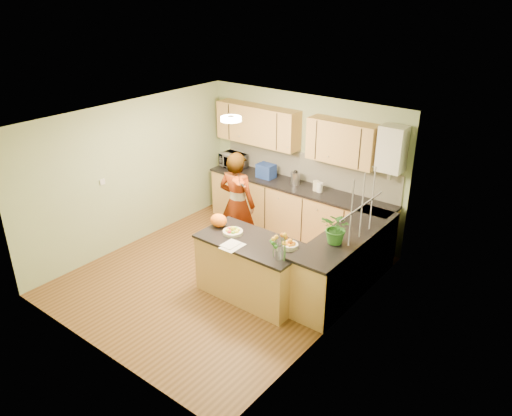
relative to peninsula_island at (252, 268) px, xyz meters
The scene contains 28 objects.
floor 0.83m from the peninsula_island, behind, with size 4.50×4.50×0.00m, color #553618.
ceiling 2.16m from the peninsula_island, behind, with size 4.00×4.50×0.02m, color white.
wall_back 2.58m from the peninsula_island, 106.27° to the left, with size 4.00×0.02×2.50m, color #95A475.
wall_front 2.39m from the peninsula_island, 107.71° to the right, with size 4.00×0.02×2.50m, color #95A475.
wall_left 2.80m from the peninsula_island, behind, with size 0.02×4.50×2.50m, color #95A475.
wall_right 1.54m from the peninsula_island, ahead, with size 0.02×4.50×2.50m, color #95A475.
back_counter 2.13m from the peninsula_island, 105.95° to the left, with size 3.64×0.62×0.94m.
right_counter 1.39m from the peninsula_island, 43.19° to the left, with size 0.62×2.24×0.94m.
splashback 2.52m from the peninsula_island, 104.09° to the left, with size 3.60×0.02×0.52m, color silver.
upper_cabinets 2.73m from the peninsula_island, 111.57° to the left, with size 3.20×0.34×0.70m.
boiler 2.81m from the peninsula_island, 65.17° to the left, with size 0.40×0.30×0.86m.
window_right 1.84m from the peninsula_island, 28.22° to the left, with size 0.01×1.30×1.05m.
light_switch 2.85m from the peninsula_island, 169.42° to the right, with size 0.02×0.09×0.09m, color silver.
ceiling_lamp 2.16m from the peninsula_island, 149.69° to the left, with size 0.30×0.30×0.07m.
peninsula_island is the anchor object (origin of this frame).
fruit_dish 0.60m from the peninsula_island, behind, with size 0.29×0.29×0.10m.
orange_bowl 0.76m from the peninsula_island, 15.26° to the left, with size 0.23×0.23×0.13m.
flower_vase 0.97m from the peninsula_island, 16.70° to the right, with size 0.24×0.24×0.44m.
orange_bag 0.86m from the peninsula_island, behind, with size 0.26×0.22×0.20m, color orange.
papers 0.55m from the peninsula_island, 108.43° to the right, with size 0.24×0.32×0.01m, color white.
violinist 1.38m from the peninsula_island, 138.97° to the left, with size 0.65×0.43×1.79m, color tan.
violin 1.41m from the peninsula_island, 140.92° to the left, with size 0.60×0.24×0.12m, color #581905, non-canonical shape.
microwave 3.04m from the peninsula_island, 135.40° to the left, with size 0.49×0.33×0.27m, color silver.
blue_box 2.48m from the peninsula_island, 122.12° to the left, with size 0.32×0.23×0.26m, color navy.
kettle 2.28m from the peninsula_island, 107.73° to the left, with size 0.16×0.16×0.30m.
jar_cream 2.15m from the peninsula_island, 96.01° to the left, with size 0.11×0.11×0.17m, color beige.
jar_white 2.13m from the peninsula_island, 93.76° to the left, with size 0.11×0.11×0.17m, color silver.
potted_plant 1.38m from the peninsula_island, 30.75° to the left, with size 0.42×0.36×0.47m, color #2E6E24.
Camera 1 is at (4.56, -4.96, 4.24)m, focal length 35.00 mm.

